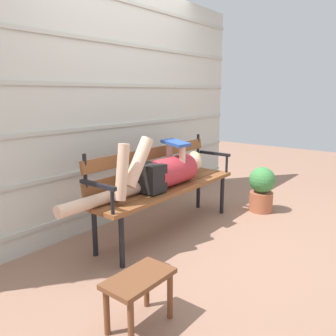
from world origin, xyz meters
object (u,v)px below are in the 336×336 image
at_px(park_bench, 163,181).
at_px(reclining_person, 162,172).
at_px(potted_plant, 262,188).
at_px(footstool, 139,287).

height_order(park_bench, reclining_person, reclining_person).
distance_m(park_bench, reclining_person, 0.17).
bearing_deg(park_bench, potted_plant, -25.56).
bearing_deg(footstool, reclining_person, 33.75).
distance_m(footstool, potted_plant, 2.37).
distance_m(reclining_person, footstool, 1.39).
height_order(reclining_person, potted_plant, reclining_person).
xyz_separation_m(reclining_person, footstool, (-1.12, -0.75, -0.38)).
bearing_deg(footstool, potted_plant, 6.38).
xyz_separation_m(park_bench, reclining_person, (-0.10, -0.07, 0.12)).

